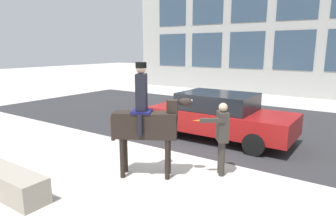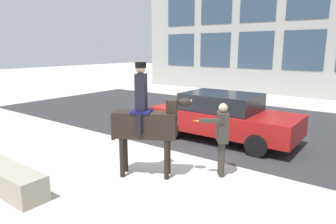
{
  "view_description": "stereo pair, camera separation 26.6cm",
  "coord_description": "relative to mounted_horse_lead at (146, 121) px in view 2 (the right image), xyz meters",
  "views": [
    {
      "loc": [
        4.08,
        -6.29,
        2.87
      ],
      "look_at": [
        0.28,
        -0.74,
        1.44
      ],
      "focal_mm": 32.0,
      "sensor_mm": 36.0,
      "label": 1
    },
    {
      "loc": [
        4.3,
        -6.14,
        2.87
      ],
      "look_at": [
        0.28,
        -0.74,
        1.44
      ],
      "focal_mm": 32.0,
      "sensor_mm": 36.0,
      "label": 2
    }
  ],
  "objects": [
    {
      "name": "ground_plane",
      "position": [
        -0.03,
        1.23,
        -1.29
      ],
      "size": [
        80.0,
        80.0,
        0.0
      ],
      "primitive_type": "plane",
      "color": "beige"
    },
    {
      "name": "road_surface",
      "position": [
        -0.03,
        5.98,
        -1.29
      ],
      "size": [
        22.92,
        8.5,
        0.01
      ],
      "color": "#2D2D30",
      "rests_on": "ground_plane"
    },
    {
      "name": "mounted_horse_lead",
      "position": [
        0.0,
        0.0,
        0.0
      ],
      "size": [
        1.68,
        1.14,
        2.59
      ],
      "rotation": [
        0.0,
        0.0,
        0.51
      ],
      "color": "black",
      "rests_on": "ground_plane"
    },
    {
      "name": "pedestrian_bystander",
      "position": [
        1.37,
        1.0,
        -0.3
      ],
      "size": [
        0.69,
        0.81,
        1.69
      ],
      "rotation": [
        0.0,
        0.0,
        -2.51
      ],
      "color": "#332D28",
      "rests_on": "ground_plane"
    },
    {
      "name": "street_car_near_lane",
      "position": [
        0.14,
        3.57,
        -0.52
      ],
      "size": [
        4.56,
        1.96,
        1.49
      ],
      "color": "maroon",
      "rests_on": "ground_plane"
    },
    {
      "name": "planter_ledge",
      "position": [
        -2.04,
        -2.29,
        -1.04
      ],
      "size": [
        2.69,
        0.56,
        0.51
      ],
      "color": "#9E9384",
      "rests_on": "ground_plane"
    }
  ]
}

